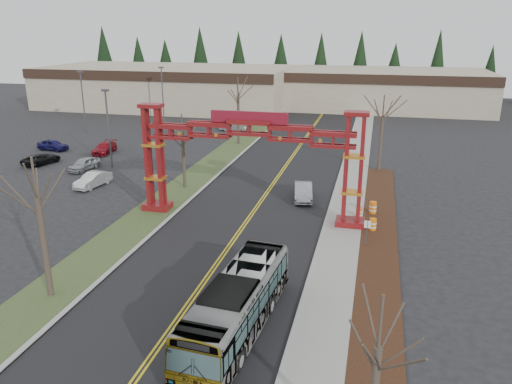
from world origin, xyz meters
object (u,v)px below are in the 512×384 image
(light_pole_far, at_px, (162,90))
(barrel_south, at_px, (373,225))
(parked_car_near_b, at_px, (93,180))
(transit_bus, at_px, (237,305))
(silver_sedan, at_px, (303,192))
(bare_tree_median_mid, at_px, (182,136))
(bare_tree_median_near, at_px, (37,198))
(retail_building_east, at_px, (382,89))
(bare_tree_right_far, at_px, (383,118))
(parked_car_far_a, at_px, (235,125))
(light_pole_near, at_px, (108,123))
(parked_car_near_c, at_px, (41,159))
(parked_car_mid_b, at_px, (53,145))
(barrel_north, at_px, (373,208))
(retail_building_west, at_px, (168,87))
(street_sign, at_px, (367,228))
(light_pole_mid, at_px, (83,97))
(parked_car_mid_a, at_px, (104,148))
(parked_car_near_a, at_px, (84,164))
(barrel_mid, at_px, (359,213))
(gateway_arch, at_px, (249,145))
(bare_tree_right_near, at_px, (378,348))
(bare_tree_median_far, at_px, (238,96))

(light_pole_far, relative_size, barrel_south, 8.53)
(parked_car_near_b, bearing_deg, transit_bus, -35.13)
(silver_sedan, relative_size, bare_tree_median_mid, 0.62)
(bare_tree_median_near, bearing_deg, light_pole_far, 107.03)
(retail_building_east, bearing_deg, bare_tree_right_far, -90.00)
(parked_car_far_a, xyz_separation_m, light_pole_far, (-13.31, 4.55, 4.27))
(light_pole_near, bearing_deg, parked_car_near_c, -175.81)
(parked_car_mid_b, xyz_separation_m, barrel_north, (39.22, -13.54, -0.14))
(retail_building_west, distance_m, barrel_south, 67.48)
(bare_tree_right_far, relative_size, street_sign, 4.07)
(retail_building_west, xyz_separation_m, bare_tree_median_near, (22.00, -68.55, 2.14))
(transit_bus, xyz_separation_m, light_pole_mid, (-35.32, 43.46, 3.56))
(parked_car_near_c, height_order, parked_car_mid_a, parked_car_mid_a)
(parked_car_near_a, bearing_deg, barrel_mid, -6.60)
(retail_building_east, relative_size, light_pole_near, 4.49)
(parked_car_mid_a, relative_size, light_pole_mid, 0.51)
(barrel_mid, bearing_deg, parked_car_near_c, 166.43)
(parked_car_mid_b, height_order, street_sign, street_sign)
(gateway_arch, distance_m, light_pole_mid, 42.55)
(silver_sedan, distance_m, parked_car_mid_b, 34.93)
(bare_tree_right_near, bearing_deg, bare_tree_median_far, 110.68)
(parked_car_near_b, height_order, barrel_south, parked_car_near_b)
(parked_car_mid_b, bearing_deg, parked_car_near_b, -125.59)
(silver_sedan, distance_m, barrel_north, 6.57)
(street_sign, bearing_deg, barrel_north, 87.35)
(parked_car_near_a, height_order, barrel_mid, parked_car_near_a)
(light_pole_far, relative_size, barrel_mid, 9.66)
(silver_sedan, bearing_deg, parked_car_near_b, 173.45)
(gateway_arch, height_order, retail_building_west, gateway_arch)
(street_sign, bearing_deg, parked_car_mid_b, 152.55)
(bare_tree_median_mid, distance_m, barrel_south, 19.48)
(silver_sedan, distance_m, barrel_south, 8.64)
(barrel_south, height_order, barrel_mid, barrel_south)
(parked_car_mid_b, distance_m, bare_tree_median_near, 38.33)
(barrel_south, bearing_deg, bare_tree_median_mid, 159.15)
(bare_tree_median_mid, bearing_deg, parked_car_near_a, 165.82)
(retail_building_west, relative_size, bare_tree_right_near, 6.76)
(bare_tree_median_near, relative_size, barrel_mid, 9.17)
(bare_tree_median_near, bearing_deg, bare_tree_right_far, 59.99)
(bare_tree_right_near, bearing_deg, parked_car_near_c, 138.30)
(bare_tree_median_near, bearing_deg, street_sign, 32.49)
(barrel_north, bearing_deg, bare_tree_median_mid, 169.97)
(gateway_arch, relative_size, bare_tree_right_near, 2.68)
(parked_car_near_b, distance_m, light_pole_mid, 28.49)
(silver_sedan, distance_m, street_sign, 10.80)
(transit_bus, height_order, silver_sedan, transit_bus)
(retail_building_east, bearing_deg, barrel_mid, -91.35)
(barrel_south, bearing_deg, bare_tree_right_near, -89.23)
(parked_car_far_a, relative_size, barrel_mid, 5.04)
(light_pole_mid, relative_size, street_sign, 4.41)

